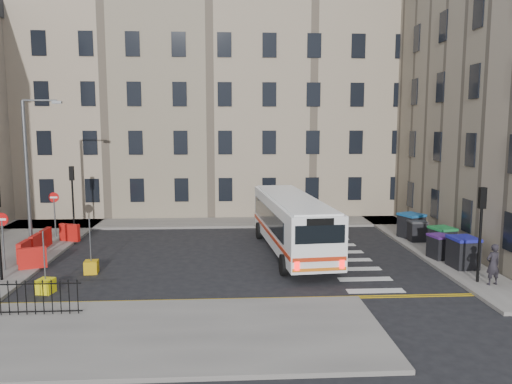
{
  "coord_description": "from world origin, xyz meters",
  "views": [
    {
      "loc": [
        -2.15,
        -25.67,
        6.85
      ],
      "look_at": [
        -0.47,
        2.85,
        3.0
      ],
      "focal_mm": 35.0,
      "sensor_mm": 36.0,
      "label": 1
    }
  ],
  "objects": [
    {
      "name": "no_entry_south",
      "position": [
        -12.5,
        -2.5,
        2.08
      ],
      "size": [
        0.6,
        0.08,
        3.0
      ],
      "color": "#595B5E",
      "rests_on": "pavement_west"
    },
    {
      "name": "wheelie_bin_b",
      "position": [
        8.59,
        -1.66,
        0.76
      ],
      "size": [
        1.14,
        1.26,
        1.21
      ],
      "rotation": [
        0.0,
        0.0,
        0.19
      ],
      "color": "black",
      "rests_on": "pavement_east"
    },
    {
      "name": "wheelie_bin_a",
      "position": [
        8.99,
        -3.3,
        0.89
      ],
      "size": [
        1.25,
        1.41,
        1.46
      ],
      "rotation": [
        0.0,
        0.0,
        0.08
      ],
      "color": "black",
      "rests_on": "pavement_east"
    },
    {
      "name": "no_entry_north",
      "position": [
        -12.5,
        4.5,
        2.08
      ],
      "size": [
        0.6,
        0.08,
        3.0
      ],
      "color": "#595B5E",
      "rests_on": "pavement_west"
    },
    {
      "name": "pedestrian",
      "position": [
        9.01,
        -5.93,
        1.03
      ],
      "size": [
        0.71,
        0.54,
        1.76
      ],
      "primitive_type": "imported",
      "rotation": [
        0.0,
        0.0,
        3.34
      ],
      "color": "black",
      "rests_on": "pavement_east"
    },
    {
      "name": "bus",
      "position": [
        1.32,
        0.34,
        1.72
      ],
      "size": [
        3.48,
        11.16,
        2.98
      ],
      "rotation": [
        0.0,
        0.0,
        0.09
      ],
      "color": "white",
      "rests_on": "ground"
    },
    {
      "name": "traffic_light_east",
      "position": [
        8.6,
        -5.5,
        2.87
      ],
      "size": [
        0.28,
        0.22,
        4.1
      ],
      "color": "black",
      "rests_on": "pavement_east"
    },
    {
      "name": "ground",
      "position": [
        0.0,
        0.0,
        0.0
      ],
      "size": [
        120.0,
        120.0,
        0.0
      ],
      "primitive_type": "plane",
      "color": "black",
      "rests_on": "ground"
    },
    {
      "name": "roadworks_barriers",
      "position": [
        -11.84,
        0.5,
        0.65
      ],
      "size": [
        1.66,
        6.26,
        1.0
      ],
      "color": "red",
      "rests_on": "pavement_west"
    },
    {
      "name": "traffic_light_nw",
      "position": [
        -12.0,
        6.5,
        2.87
      ],
      "size": [
        0.28,
        0.22,
        4.1
      ],
      "color": "black",
      "rests_on": "pavement_west"
    },
    {
      "name": "terrace_north",
      "position": [
        -7.0,
        15.5,
        8.62
      ],
      "size": [
        38.3,
        10.8,
        17.2
      ],
      "color": "tan",
      "rests_on": "ground"
    },
    {
      "name": "bollard_yellow",
      "position": [
        -8.47,
        -2.77,
        0.3
      ],
      "size": [
        0.65,
        0.65,
        0.6
      ],
      "primitive_type": "cube",
      "rotation": [
        0.0,
        0.0,
        0.08
      ],
      "color": "#CE9A0B",
      "rests_on": "ground"
    },
    {
      "name": "wheelie_bin_d",
      "position": [
        8.87,
        2.2,
        0.75
      ],
      "size": [
        0.95,
        1.09,
        1.2
      ],
      "rotation": [
        0.0,
        0.0,
        -0.01
      ],
      "color": "black",
      "rests_on": "pavement_east"
    },
    {
      "name": "wheelie_bin_e",
      "position": [
        8.84,
        2.98,
        0.89
      ],
      "size": [
        1.57,
        1.66,
        1.46
      ],
      "rotation": [
        0.0,
        0.0,
        0.4
      ],
      "color": "black",
      "rests_on": "pavement_east"
    },
    {
      "name": "wheelie_bin_c",
      "position": [
        9.23,
        -0.45,
        0.83
      ],
      "size": [
        1.3,
        1.42,
        1.34
      ],
      "rotation": [
        0.0,
        0.0,
        0.23
      ],
      "color": "black",
      "rests_on": "pavement_east"
    },
    {
      "name": "pavement_west",
      "position": [
        -14.0,
        1.0,
        0.07
      ],
      "size": [
        6.0,
        22.0,
        0.15
      ],
      "primitive_type": "cube",
      "color": "slate",
      "rests_on": "ground"
    },
    {
      "name": "streetlamp",
      "position": [
        -13.0,
        2.0,
        4.34
      ],
      "size": [
        0.5,
        0.22,
        8.14
      ],
      "color": "#595B5E",
      "rests_on": "pavement_west"
    },
    {
      "name": "pavement_north",
      "position": [
        -6.0,
        8.6,
        0.07
      ],
      "size": [
        36.0,
        3.2,
        0.15
      ],
      "primitive_type": "cube",
      "color": "slate",
      "rests_on": "ground"
    },
    {
      "name": "pavement_sw",
      "position": [
        -7.0,
        -10.0,
        0.07
      ],
      "size": [
        20.0,
        6.0,
        0.15
      ],
      "primitive_type": "cube",
      "color": "slate",
      "rests_on": "ground"
    },
    {
      "name": "bollard_chevron",
      "position": [
        -9.6,
        -5.46,
        0.3
      ],
      "size": [
        0.72,
        0.72,
        0.6
      ],
      "primitive_type": "cube",
      "rotation": [
        0.0,
        0.0,
        -0.22
      ],
      "color": "yellow",
      "rests_on": "ground"
    },
    {
      "name": "pavement_east",
      "position": [
        9.0,
        4.0,
        0.07
      ],
      "size": [
        2.4,
        26.0,
        0.15
      ],
      "primitive_type": "cube",
      "color": "slate",
      "rests_on": "ground"
    }
  ]
}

